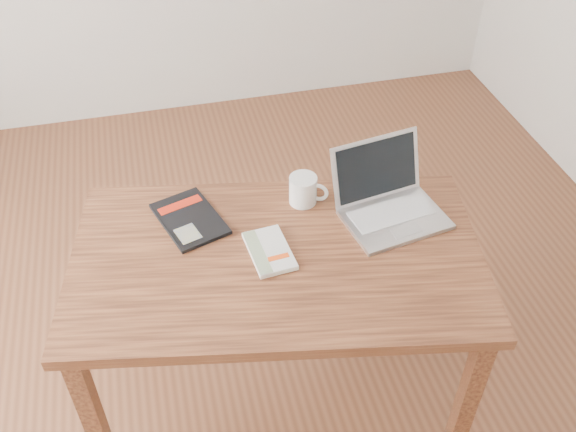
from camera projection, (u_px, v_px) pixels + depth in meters
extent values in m
plane|color=#58321E|center=(234.00, 366.00, 2.58)|extent=(4.00, 4.00, 0.00)
cube|color=#552D19|center=(277.00, 260.00, 2.00)|extent=(1.40, 0.96, 0.04)
cube|color=#552D19|center=(95.00, 423.00, 2.00)|extent=(0.06, 0.06, 0.71)
cube|color=#552D19|center=(466.00, 404.00, 2.04)|extent=(0.06, 0.06, 0.71)
cube|color=#552D19|center=(123.00, 276.00, 2.46)|extent=(0.06, 0.06, 0.71)
cube|color=#552D19|center=(424.00, 264.00, 2.51)|extent=(0.06, 0.06, 0.71)
cube|color=silver|center=(270.00, 251.00, 1.99)|extent=(0.14, 0.21, 0.01)
cube|color=silver|center=(270.00, 251.00, 1.99)|extent=(0.14, 0.21, 0.02)
cube|color=gray|center=(257.00, 252.00, 1.98)|extent=(0.06, 0.20, 0.00)
cube|color=#D2420E|center=(278.00, 257.00, 1.96)|extent=(0.07, 0.03, 0.00)
cube|color=black|center=(190.00, 219.00, 2.11)|extent=(0.25, 0.31, 0.01)
cube|color=#A51D0B|center=(180.00, 205.00, 2.15)|extent=(0.15, 0.08, 0.00)
cube|color=gray|center=(188.00, 234.00, 2.04)|extent=(0.09, 0.10, 0.00)
cube|color=silver|center=(395.00, 219.00, 2.10)|extent=(0.36, 0.28, 0.01)
cube|color=silver|center=(391.00, 212.00, 2.12)|extent=(0.29, 0.16, 0.00)
cube|color=#BCBCC1|center=(406.00, 230.00, 2.05)|extent=(0.10, 0.06, 0.00)
cube|color=silver|center=(376.00, 168.00, 2.13)|extent=(0.33, 0.13, 0.21)
cube|color=black|center=(377.00, 169.00, 2.13)|extent=(0.30, 0.11, 0.18)
cylinder|color=white|center=(303.00, 190.00, 2.15)|extent=(0.09, 0.09, 0.10)
cylinder|color=black|center=(303.00, 179.00, 2.12)|extent=(0.08, 0.08, 0.01)
torus|color=white|center=(318.00, 192.00, 2.14)|extent=(0.07, 0.05, 0.07)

